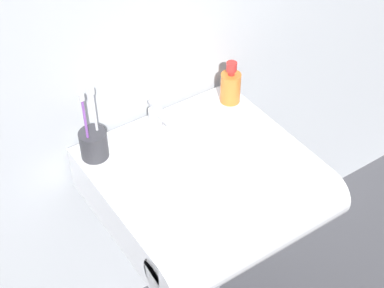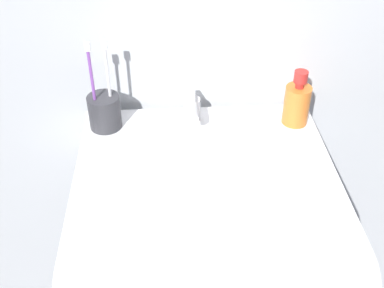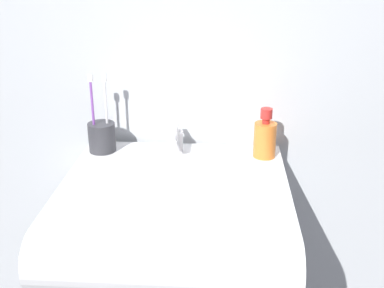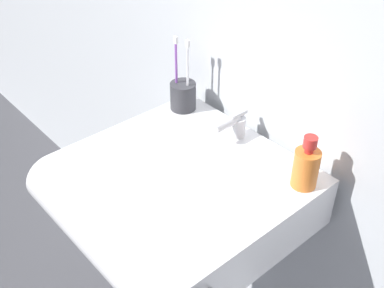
# 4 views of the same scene
# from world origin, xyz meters

# --- Properties ---
(wall_back) EXTENTS (5.00, 0.05, 2.40)m
(wall_back) POSITION_xyz_m (0.00, 0.29, 1.20)
(wall_back) COLOR silver
(wall_back) RESTS_ON ground
(sink_pedestal) EXTENTS (0.15, 0.15, 0.72)m
(sink_pedestal) POSITION_xyz_m (0.00, 0.00, 0.36)
(sink_pedestal) COLOR white
(sink_pedestal) RESTS_ON ground
(sink_basin) EXTENTS (0.56, 0.56, 0.14)m
(sink_basin) POSITION_xyz_m (0.00, -0.05, 0.79)
(sink_basin) COLOR white
(sink_basin) RESTS_ON sink_pedestal
(faucet) EXTENTS (0.04, 0.11, 0.07)m
(faucet) POSITION_xyz_m (-0.02, 0.18, 0.90)
(faucet) COLOR silver
(faucet) RESTS_ON sink_basin
(toothbrush_cup) EXTENTS (0.08, 0.08, 0.22)m
(toothbrush_cup) POSITION_xyz_m (-0.22, 0.17, 0.90)
(toothbrush_cup) COLOR #38383D
(toothbrush_cup) RESTS_ON sink_basin
(soap_bottle) EXTENTS (0.06, 0.06, 0.14)m
(soap_bottle) POSITION_xyz_m (0.23, 0.16, 0.91)
(soap_bottle) COLOR orange
(soap_bottle) RESTS_ON sink_basin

